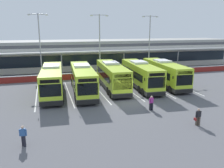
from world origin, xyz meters
name	(u,v)px	position (x,y,z in m)	size (l,w,h in m)	color
ground_plane	(127,102)	(0.00, 0.00, 0.00)	(200.00, 200.00, 0.00)	#56565B
terminal_building	(87,54)	(0.00, 26.91, 3.01)	(70.00, 13.00, 6.00)	beige
red_barrier_wall	(100,75)	(0.00, 14.50, 0.56)	(60.00, 0.40, 1.10)	maroon
coach_bus_leftmost	(52,81)	(-8.39, 6.18, 1.79)	(3.52, 12.28, 3.78)	#B7DB2D
coach_bus_left_centre	(83,80)	(-4.42, 5.61, 1.79)	(3.52, 12.28, 3.78)	#B7DB2D
coach_bus_centre	(112,76)	(0.06, 6.83, 1.79)	(3.52, 12.28, 3.78)	#B7DB2D
coach_bus_right_centre	(140,75)	(4.36, 6.41, 1.79)	(3.52, 12.28, 3.78)	#B7DB2D
coach_bus_rightmost	(164,74)	(8.44, 6.63, 1.79)	(3.52, 12.28, 3.78)	#B7DB2D
bay_stripe_far_west	(37,95)	(-10.50, 6.00, 0.00)	(0.14, 13.00, 0.01)	silver
bay_stripe_west	(69,93)	(-6.30, 6.00, 0.00)	(0.14, 13.00, 0.01)	silver
bay_stripe_mid_west	(99,91)	(-2.10, 6.00, 0.00)	(0.14, 13.00, 0.01)	silver
bay_stripe_centre	(127,89)	(2.10, 6.00, 0.00)	(0.14, 13.00, 0.01)	silver
bay_stripe_mid_east	(153,87)	(6.30, 6.00, 0.00)	(0.14, 13.00, 0.01)	silver
bay_stripe_east	(178,85)	(10.50, 6.00, 0.00)	(0.14, 13.00, 0.01)	silver
pedestrian_with_handbag	(198,117)	(3.78, -8.18, 0.86)	(0.62, 0.31, 1.62)	#4C4238
pedestrian_in_dark_coat	(151,103)	(1.49, -3.37, 0.87)	(0.54, 0.31, 1.62)	black
pedestrian_near_bin	(23,135)	(-11.00, -7.80, 0.87)	(0.54, 0.35, 1.62)	black
lamp_post_west	(40,42)	(-9.81, 16.47, 6.29)	(3.24, 0.28, 11.00)	#9E9EA3
lamp_post_centre	(100,42)	(0.44, 16.02, 6.29)	(3.24, 0.28, 11.00)	#9E9EA3
lamp_post_east	(149,41)	(10.64, 17.05, 6.29)	(3.24, 0.28, 11.00)	#9E9EA3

